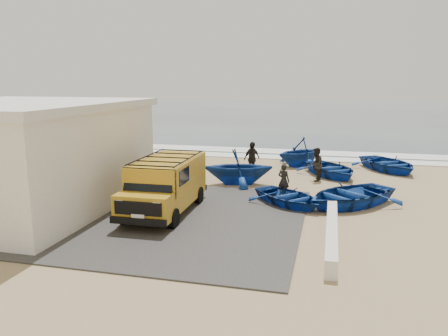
{
  "coord_description": "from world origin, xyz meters",
  "views": [
    {
      "loc": [
        4.84,
        -16.91,
        5.16
      ],
      "look_at": [
        0.16,
        2.0,
        1.2
      ],
      "focal_mm": 35.0,
      "sensor_mm": 36.0,
      "label": 1
    }
  ],
  "objects_px": {
    "fisherman_back": "(252,159)",
    "building": "(17,155)",
    "boat_far_left": "(300,152)",
    "fisherman_front": "(284,181)",
    "fisherman_middle": "(316,164)",
    "boat_near_right": "(349,195)",
    "parapet": "(332,233)",
    "boat_near_left": "(288,197)",
    "boat_mid_right": "(331,169)",
    "van": "(166,183)",
    "boat_far_right": "(388,163)",
    "boat_mid_left": "(238,167)"
  },
  "relations": [
    {
      "from": "boat_near_left",
      "to": "fisherman_front",
      "type": "bearing_deg",
      "value": 58.1
    },
    {
      "from": "parapet",
      "to": "boat_mid_left",
      "type": "xyz_separation_m",
      "value": [
        -4.59,
        6.97,
        0.62
      ]
    },
    {
      "from": "boat_mid_left",
      "to": "fisherman_front",
      "type": "bearing_deg",
      "value": -142.29
    },
    {
      "from": "boat_far_left",
      "to": "fisherman_front",
      "type": "distance_m",
      "value": 7.42
    },
    {
      "from": "building",
      "to": "van",
      "type": "relative_size",
      "value": 1.83
    },
    {
      "from": "fisherman_front",
      "to": "boat_near_right",
      "type": "bearing_deg",
      "value": -173.64
    },
    {
      "from": "boat_near_right",
      "to": "boat_mid_right",
      "type": "height_order",
      "value": "boat_near_right"
    },
    {
      "from": "boat_near_right",
      "to": "fisherman_front",
      "type": "relative_size",
      "value": 2.92
    },
    {
      "from": "building",
      "to": "boat_far_right",
      "type": "relative_size",
      "value": 2.22
    },
    {
      "from": "boat_mid_right",
      "to": "fisherman_middle",
      "type": "height_order",
      "value": "fisherman_middle"
    },
    {
      "from": "boat_near_left",
      "to": "fisherman_back",
      "type": "xyz_separation_m",
      "value": [
        -2.54,
        5.41,
        0.57
      ]
    },
    {
      "from": "building",
      "to": "boat_mid_left",
      "type": "height_order",
      "value": "building"
    },
    {
      "from": "boat_far_right",
      "to": "fisherman_front",
      "type": "height_order",
      "value": "fisherman_front"
    },
    {
      "from": "boat_near_left",
      "to": "boat_mid_right",
      "type": "bearing_deg",
      "value": 27.57
    },
    {
      "from": "boat_far_right",
      "to": "fisherman_front",
      "type": "relative_size",
      "value": 2.81
    },
    {
      "from": "boat_near_left",
      "to": "fisherman_front",
      "type": "distance_m",
      "value": 1.38
    },
    {
      "from": "van",
      "to": "fisherman_front",
      "type": "height_order",
      "value": "van"
    },
    {
      "from": "boat_mid_right",
      "to": "fisherman_front",
      "type": "height_order",
      "value": "fisherman_front"
    },
    {
      "from": "fisherman_back",
      "to": "building",
      "type": "bearing_deg",
      "value": 173.2
    },
    {
      "from": "boat_near_left",
      "to": "fisherman_middle",
      "type": "bearing_deg",
      "value": 32.12
    },
    {
      "from": "parapet",
      "to": "boat_mid_right",
      "type": "relative_size",
      "value": 1.51
    },
    {
      "from": "fisherman_front",
      "to": "fisherman_back",
      "type": "bearing_deg",
      "value": -42.07
    },
    {
      "from": "boat_far_left",
      "to": "parapet",
      "type": "bearing_deg",
      "value": -39.03
    },
    {
      "from": "boat_far_left",
      "to": "fisherman_middle",
      "type": "relative_size",
      "value": 1.92
    },
    {
      "from": "boat_near_left",
      "to": "fisherman_back",
      "type": "height_order",
      "value": "fisherman_back"
    },
    {
      "from": "boat_far_left",
      "to": "boat_far_right",
      "type": "bearing_deg",
      "value": 39.04
    },
    {
      "from": "building",
      "to": "van",
      "type": "bearing_deg",
      "value": 6.11
    },
    {
      "from": "boat_near_right",
      "to": "boat_far_left",
      "type": "bearing_deg",
      "value": 150.56
    },
    {
      "from": "boat_far_left",
      "to": "building",
      "type": "bearing_deg",
      "value": -90.51
    },
    {
      "from": "parapet",
      "to": "fisherman_middle",
      "type": "distance_m",
      "value": 8.69
    },
    {
      "from": "boat_far_left",
      "to": "boat_far_right",
      "type": "xyz_separation_m",
      "value": [
        5.02,
        -0.27,
        -0.44
      ]
    },
    {
      "from": "parapet",
      "to": "boat_far_left",
      "type": "bearing_deg",
      "value": 98.84
    },
    {
      "from": "fisherman_front",
      "to": "fisherman_middle",
      "type": "distance_m",
      "value": 3.79
    },
    {
      "from": "boat_near_right",
      "to": "boat_far_right",
      "type": "distance_m",
      "value": 8.18
    },
    {
      "from": "building",
      "to": "boat_mid_right",
      "type": "height_order",
      "value": "building"
    },
    {
      "from": "boat_near_right",
      "to": "boat_mid_left",
      "type": "height_order",
      "value": "boat_mid_left"
    },
    {
      "from": "van",
      "to": "fisherman_middle",
      "type": "xyz_separation_m",
      "value": [
        5.51,
        6.97,
        -0.31
      ]
    },
    {
      "from": "building",
      "to": "fisherman_front",
      "type": "relative_size",
      "value": 6.23
    },
    {
      "from": "boat_far_right",
      "to": "van",
      "type": "bearing_deg",
      "value": -161.62
    },
    {
      "from": "parapet",
      "to": "fisherman_back",
      "type": "distance_m",
      "value": 10.17
    },
    {
      "from": "boat_near_right",
      "to": "fisherman_middle",
      "type": "relative_size",
      "value": 2.54
    },
    {
      "from": "boat_far_right",
      "to": "boat_near_left",
      "type": "bearing_deg",
      "value": -149.72
    },
    {
      "from": "boat_mid_left",
      "to": "fisherman_middle",
      "type": "distance_m",
      "value": 4.08
    },
    {
      "from": "boat_near_right",
      "to": "boat_mid_left",
      "type": "distance_m",
      "value": 5.89
    },
    {
      "from": "boat_mid_right",
      "to": "fisherman_front",
      "type": "distance_m",
      "value": 5.31
    },
    {
      "from": "boat_mid_left",
      "to": "boat_mid_right",
      "type": "distance_m",
      "value": 5.41
    },
    {
      "from": "boat_near_right",
      "to": "boat_far_right",
      "type": "xyz_separation_m",
      "value": [
        2.4,
        7.82,
        -0.02
      ]
    },
    {
      "from": "fisherman_middle",
      "to": "fisherman_front",
      "type": "bearing_deg",
      "value": -9.16
    },
    {
      "from": "boat_near_left",
      "to": "fisherman_back",
      "type": "relative_size",
      "value": 1.87
    },
    {
      "from": "parapet",
      "to": "fisherman_back",
      "type": "height_order",
      "value": "fisherman_back"
    }
  ]
}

